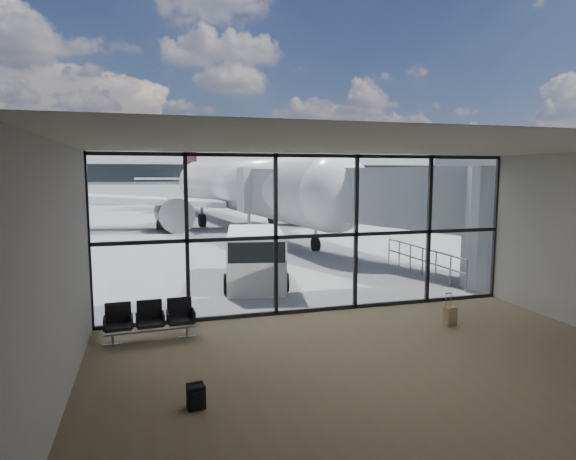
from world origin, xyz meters
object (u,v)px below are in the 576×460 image
airliner (235,186)px  service_van (255,257)px  backpack (196,397)px  suitcase (450,316)px  seating_row (150,318)px  belt_loader (168,218)px  mobile_stairs (17,237)px

airliner → service_van: (-2.87, -20.62, -1.96)m
backpack → suitcase: size_ratio=0.52×
seating_row → airliner: airliner is taller
belt_loader → seating_row: bearing=-92.1°
suitcase → mobile_stairs: bearing=119.2°
backpack → belt_loader: belt_loader is taller
backpack → airliner: size_ratio=0.01×
airliner → service_van: size_ratio=8.00×
airliner → belt_loader: (-5.12, -1.09, -2.27)m
seating_row → backpack: 3.89m
service_van → belt_loader: size_ratio=1.07×
service_van → mobile_stairs: bearing=142.5°
suitcase → mobile_stairs: size_ratio=0.23×
backpack → service_van: service_van is taller
seating_row → mobile_stairs: 17.97m
suitcase → service_van: bearing=112.9°
seating_row → suitcase: size_ratio=2.47×
airliner → belt_loader: 5.70m
airliner → service_van: 20.91m
suitcase → mobile_stairs: (-14.29, 17.76, 0.32)m
service_van → mobile_stairs: 15.63m
suitcase → airliner: airliner is taller
suitcase → mobile_stairs: mobile_stairs is taller
belt_loader → suitcase: bearing=-75.3°
seating_row → suitcase: (7.55, -1.09, -0.26)m
backpack → suitcase: 7.34m
seating_row → backpack: bearing=-82.1°
airliner → service_van: bearing=-104.6°
airliner → mobile_stairs: bearing=-152.6°
seating_row → mobile_stairs: mobile_stairs is taller
suitcase → belt_loader: size_ratio=0.19×
suitcase → backpack: bearing=-168.0°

